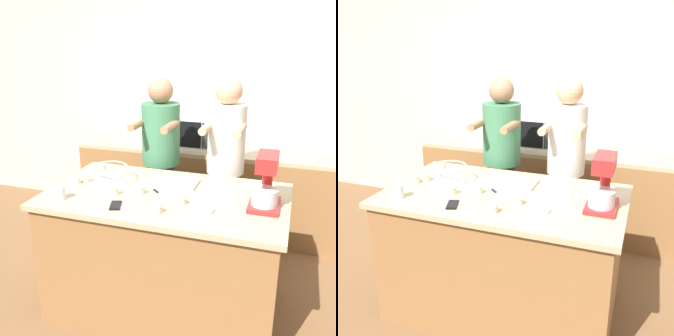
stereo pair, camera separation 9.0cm
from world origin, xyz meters
TOP-DOWN VIEW (x-y plane):
  - ground_plane at (0.00, 0.00)m, footprint 16.00×16.00m
  - back_wall at (0.00, 1.81)m, footprint 10.00×0.06m
  - island_counter at (0.00, 0.00)m, footprint 1.73×1.00m
  - back_counter at (0.00, 1.46)m, footprint 2.80×0.60m
  - person_left at (-0.30, 0.75)m, footprint 0.35×0.51m
  - person_right at (0.29, 0.75)m, footprint 0.34×0.50m
  - stand_mixer at (0.69, -0.01)m, footprint 0.20×0.30m
  - mixing_bowl at (-0.48, 0.09)m, footprint 0.27×0.27m
  - baking_tray at (-0.02, 0.22)m, footprint 0.39×0.22m
  - microwave_oven at (-0.18, 1.45)m, footprint 0.49×0.36m
  - cell_phone at (-0.25, -0.31)m, footprint 0.11×0.16m
  - drinking_glass at (-0.66, -0.32)m, footprint 0.07×0.07m
  - small_plate at (0.31, -0.20)m, footprint 0.17×0.17m
  - knife at (-0.04, -0.02)m, footprint 0.17×0.17m
  - cupcake_0 at (-0.72, -0.02)m, footprint 0.06×0.06m
  - cupcake_1 at (-0.67, 0.31)m, footprint 0.06×0.06m
  - cupcake_2 at (-0.34, -0.13)m, footprint 0.06×0.06m
  - cupcake_3 at (0.05, -0.32)m, footprint 0.06×0.06m
  - cupcake_4 at (-0.17, -0.05)m, footprint 0.06×0.06m
  - cupcake_5 at (0.16, -0.14)m, footprint 0.06×0.06m
  - cupcake_6 at (-0.67, 0.04)m, footprint 0.06×0.06m

SIDE VIEW (x-z plane):
  - ground_plane at x=0.00m, z-range 0.00..0.00m
  - back_counter at x=0.00m, z-range 0.00..0.91m
  - island_counter at x=0.00m, z-range 0.00..0.96m
  - person_left at x=-0.30m, z-range 0.05..1.75m
  - person_right at x=0.29m, z-range 0.06..1.78m
  - knife at x=-0.04m, z-range 0.96..0.97m
  - cell_phone at x=-0.25m, z-range 0.96..0.97m
  - small_plate at x=0.31m, z-range 0.96..0.98m
  - baking_tray at x=-0.02m, z-range 0.96..1.00m
  - cupcake_0 at x=-0.72m, z-range 0.96..1.02m
  - cupcake_1 at x=-0.67m, z-range 0.96..1.02m
  - cupcake_2 at x=-0.34m, z-range 0.96..1.02m
  - cupcake_3 at x=0.05m, z-range 0.96..1.02m
  - cupcake_4 at x=-0.17m, z-range 0.96..1.02m
  - cupcake_5 at x=0.16m, z-range 0.96..1.02m
  - cupcake_6 at x=-0.67m, z-range 0.96..1.02m
  - drinking_glass at x=-0.66m, z-range 0.96..1.05m
  - mixing_bowl at x=-0.48m, z-range 0.96..1.10m
  - microwave_oven at x=-0.18m, z-range 0.91..1.25m
  - stand_mixer at x=0.69m, z-range 0.94..1.31m
  - back_wall at x=0.00m, z-range 0.00..2.70m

